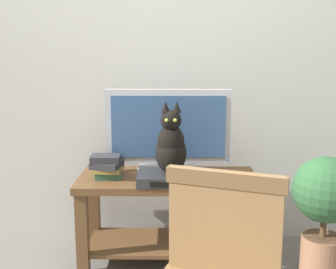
# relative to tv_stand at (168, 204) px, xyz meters

# --- Properties ---
(back_wall) EXTENTS (7.00, 0.12, 2.80)m
(back_wall) POSITION_rel_tv_stand_xyz_m (-0.01, 0.42, 1.02)
(back_wall) COLOR beige
(back_wall) RESTS_ON ground
(tv_stand) EXTENTS (1.12, 0.50, 0.56)m
(tv_stand) POSITION_rel_tv_stand_xyz_m (0.00, 0.00, 0.00)
(tv_stand) COLOR brown
(tv_stand) RESTS_ON ground
(tv) EXTENTS (0.80, 0.20, 0.54)m
(tv) POSITION_rel_tv_stand_xyz_m (0.00, 0.10, 0.46)
(tv) COLOR #B7B7BC
(tv) RESTS_ON tv_stand
(media_box) EXTENTS (0.40, 0.29, 0.06)m
(media_box) POSITION_rel_tv_stand_xyz_m (0.02, -0.11, 0.21)
(media_box) COLOR #2D2D30
(media_box) RESTS_ON tv_stand
(cat) EXTENTS (0.19, 0.29, 0.44)m
(cat) POSITION_rel_tv_stand_xyz_m (0.02, -0.12, 0.40)
(cat) COLOR black
(cat) RESTS_ON media_box
(book_stack) EXTENTS (0.20, 0.20, 0.15)m
(book_stack) POSITION_rel_tv_stand_xyz_m (-0.38, -0.02, 0.25)
(book_stack) COLOR #38664C
(book_stack) RESTS_ON tv_stand
(potted_plant) EXTENTS (0.39, 0.39, 0.74)m
(potted_plant) POSITION_rel_tv_stand_xyz_m (0.92, -0.21, 0.08)
(potted_plant) COLOR #9E6B4C
(potted_plant) RESTS_ON ground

